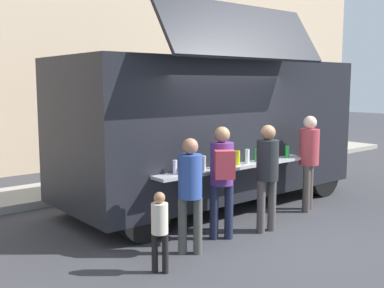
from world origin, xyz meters
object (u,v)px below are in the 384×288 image
at_px(food_truck_main, 211,127).
at_px(trash_bin, 251,149).
at_px(customer_extra_browsing, 309,154).
at_px(customer_front_ordering, 267,169).
at_px(child_near_queue, 160,225).
at_px(customer_rear_waiting, 190,186).
at_px(customer_mid_with_backpack, 222,171).

distance_m(food_truck_main, trash_bin, 4.50).
bearing_deg(customer_extra_browsing, customer_front_ordering, 79.03).
bearing_deg(customer_extra_browsing, child_near_queue, 75.27).
distance_m(trash_bin, customer_front_ordering, 5.98).
relative_size(customer_rear_waiting, child_near_queue, 1.57).
height_order(customer_mid_with_backpack, customer_extra_browsing, customer_extra_browsing).
relative_size(food_truck_main, customer_rear_waiting, 3.65).
distance_m(customer_front_ordering, customer_mid_with_backpack, 0.84).
relative_size(customer_mid_with_backpack, child_near_queue, 1.66).
bearing_deg(child_near_queue, trash_bin, -3.06).
relative_size(food_truck_main, customer_front_ordering, 3.45).
bearing_deg(customer_front_ordering, child_near_queue, 103.49).
relative_size(trash_bin, customer_rear_waiting, 0.60).
height_order(customer_front_ordering, child_near_queue, customer_front_ordering).
bearing_deg(child_near_queue, customer_mid_with_backpack, -22.00).
relative_size(trash_bin, customer_extra_browsing, 0.55).
bearing_deg(child_near_queue, customer_extra_browsing, -29.22).
height_order(trash_bin, customer_extra_browsing, customer_extra_browsing).
bearing_deg(customer_front_ordering, food_truck_main, -7.12).
distance_m(customer_mid_with_backpack, customer_rear_waiting, 0.76).
xyz_separation_m(food_truck_main, customer_rear_waiting, (-2.07, -1.84, -0.56)).
bearing_deg(trash_bin, child_near_queue, -145.77).
relative_size(customer_extra_browsing, child_near_queue, 1.71).
distance_m(customer_front_ordering, customer_rear_waiting, 1.57).
xyz_separation_m(trash_bin, child_near_queue, (-6.50, -4.42, 0.13)).
bearing_deg(food_truck_main, customer_front_ordering, -104.31).
bearing_deg(customer_extra_browsing, food_truck_main, 11.07).
xyz_separation_m(food_truck_main, child_near_queue, (-2.79, -2.10, -0.91)).
bearing_deg(customer_front_ordering, customer_extra_browsing, -70.14).
xyz_separation_m(customer_rear_waiting, child_near_queue, (-0.71, -0.26, -0.35)).
height_order(food_truck_main, customer_rear_waiting, food_truck_main).
height_order(customer_front_ordering, customer_rear_waiting, customer_front_ordering).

